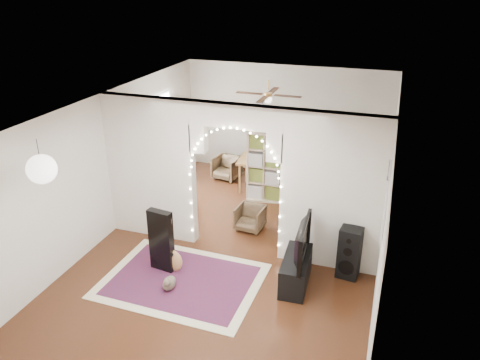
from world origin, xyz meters
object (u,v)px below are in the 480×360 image
(media_console, at_px, (296,271))
(floor_speaker, at_px, (349,253))
(dining_chair_right, at_px, (250,218))
(dining_chair_left, at_px, (227,168))
(dining_table, at_px, (265,163))
(bookcase, at_px, (283,167))
(acoustic_guitar, at_px, (172,252))

(media_console, bearing_deg, floor_speaker, 29.27)
(floor_speaker, height_order, dining_chair_right, floor_speaker)
(media_console, relative_size, dining_chair_left, 1.66)
(floor_speaker, distance_m, dining_chair_right, 2.24)
(dining_table, bearing_deg, dining_chair_right, -87.37)
(bookcase, relative_size, dining_chair_right, 3.00)
(acoustic_guitar, bearing_deg, floor_speaker, 9.74)
(dining_chair_left, height_order, dining_chair_right, dining_chair_left)
(media_console, distance_m, bookcase, 3.10)
(acoustic_guitar, relative_size, media_console, 0.86)
(media_console, xyz_separation_m, bookcase, (-0.93, 2.91, 0.54))
(media_console, height_order, dining_table, dining_table)
(floor_speaker, distance_m, bookcase, 2.98)
(dining_chair_left, bearing_deg, acoustic_guitar, -72.97)
(media_console, distance_m, dining_chair_right, 1.92)
(acoustic_guitar, relative_size, bookcase, 0.54)
(acoustic_guitar, distance_m, media_console, 2.06)
(acoustic_guitar, bearing_deg, dining_chair_left, 90.96)
(dining_table, distance_m, dining_chair_right, 1.92)
(floor_speaker, relative_size, dining_chair_left, 1.48)
(floor_speaker, bearing_deg, dining_table, 135.61)
(bookcase, xyz_separation_m, dining_chair_left, (-1.59, 0.80, -0.52))
(media_console, bearing_deg, dining_chair_left, 121.11)
(dining_table, height_order, dining_chair_left, dining_table)
(floor_speaker, relative_size, dining_table, 0.71)
(acoustic_guitar, xyz_separation_m, dining_chair_right, (0.80, 1.78, -0.13))
(dining_chair_left, bearing_deg, floor_speaker, -34.23)
(bookcase, xyz_separation_m, dining_table, (-0.52, 0.43, -0.11))
(dining_table, relative_size, dining_chair_right, 2.37)
(bookcase, distance_m, dining_table, 0.68)
(dining_table, bearing_deg, acoustic_guitar, -103.27)
(acoustic_guitar, bearing_deg, dining_chair_right, 59.74)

